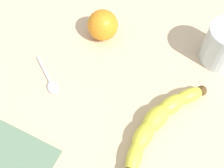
% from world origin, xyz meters
% --- Properties ---
extents(wooden_tabletop, '(1.20, 1.20, 0.03)m').
position_xyz_m(wooden_tabletop, '(0.00, 0.00, 0.01)').
color(wooden_tabletop, beige).
rests_on(wooden_tabletop, ground).
extents(banana, '(0.14, 0.23, 0.04)m').
position_xyz_m(banana, '(-0.05, 0.05, 0.05)').
color(banana, yellow).
rests_on(banana, wooden_tabletop).
extents(orange_fruit, '(0.07, 0.07, 0.07)m').
position_xyz_m(orange_fruit, '(0.12, -0.15, 0.07)').
color(orange_fruit, orange).
rests_on(orange_fruit, wooden_tabletop).
extents(teaspoon, '(0.09, 0.09, 0.01)m').
position_xyz_m(teaspoon, '(0.19, 0.02, 0.03)').
color(teaspoon, silver).
rests_on(teaspoon, wooden_tabletop).
extents(folded_napkin, '(0.17, 0.16, 0.01)m').
position_xyz_m(folded_napkin, '(0.21, 0.20, 0.03)').
color(folded_napkin, slate).
rests_on(folded_napkin, wooden_tabletop).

